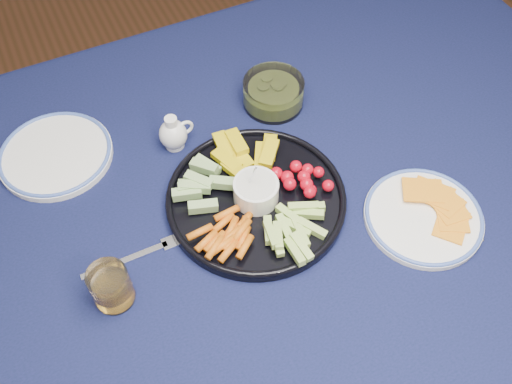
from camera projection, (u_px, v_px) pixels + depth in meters
name	position (u px, v px, depth m)	size (l,w,h in m)	color
dining_table	(251.00, 212.00, 1.18)	(1.67, 1.07, 0.75)	#51341B
crudite_platter	(255.00, 197.00, 1.07)	(0.34, 0.34, 0.11)	black
creamer_pitcher	(174.00, 134.00, 1.14)	(0.07, 0.06, 0.08)	white
pickle_bowl	(273.00, 94.00, 1.22)	(0.13, 0.13, 0.06)	silver
cheese_plate	(424.00, 216.00, 1.05)	(0.22, 0.22, 0.03)	white
juice_tumbler	(112.00, 288.00, 0.94)	(0.07, 0.07, 0.08)	silver
fork_left	(142.00, 254.00, 1.02)	(0.19, 0.03, 0.00)	silver
fork_right	(442.00, 238.00, 1.04)	(0.17, 0.09, 0.00)	silver
side_plate_extra	(56.00, 154.00, 1.14)	(0.23, 0.23, 0.02)	white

